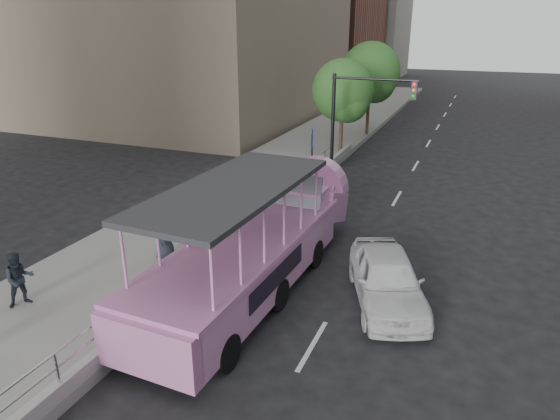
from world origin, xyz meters
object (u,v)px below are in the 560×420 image
at_px(pedestrian_mid, 19,279).
at_px(street_tree_near, 344,93).
at_px(duck_boat, 260,243).
at_px(car, 387,278).
at_px(parking_sign, 312,153).
at_px(traffic_signal, 357,110).
at_px(pedestrian_far, 164,231).
at_px(street_tree_far, 371,75).

xyz_separation_m(pedestrian_mid, street_tree_near, (3.50, 19.55, 2.75)).
distance_m(duck_boat, car, 3.88).
relative_size(parking_sign, traffic_signal, 0.57).
relative_size(duck_boat, car, 2.42).
distance_m(car, pedestrian_far, 7.17).
height_order(duck_boat, street_tree_far, street_tree_far).
bearing_deg(street_tree_near, car, -69.81).
xyz_separation_m(duck_boat, traffic_signal, (-0.14, 11.98, 2.18)).
distance_m(car, traffic_signal, 12.69).
bearing_deg(street_tree_near, street_tree_far, 88.09).
bearing_deg(car, street_tree_far, 82.60).
xyz_separation_m(duck_boat, pedestrian_mid, (-5.24, -4.14, -0.24)).
xyz_separation_m(parking_sign, traffic_signal, (1.29, 2.94, 1.64)).
bearing_deg(traffic_signal, street_tree_far, 98.43).
relative_size(car, traffic_signal, 0.86).
bearing_deg(pedestrian_mid, pedestrian_far, 6.07).
distance_m(street_tree_near, street_tree_far, 6.02).
distance_m(pedestrian_far, street_tree_far, 21.88).
relative_size(duck_boat, pedestrian_far, 5.84).
bearing_deg(parking_sign, traffic_signal, 66.23).
xyz_separation_m(car, pedestrian_far, (-7.14, -0.43, 0.46)).
bearing_deg(car, duck_boat, 162.05).
height_order(duck_boat, pedestrian_far, duck_boat).
xyz_separation_m(duck_boat, parking_sign, (-1.43, 9.04, 0.54)).
bearing_deg(street_tree_far, pedestrian_far, -94.68).
height_order(traffic_signal, street_tree_far, street_tree_far).
height_order(duck_boat, street_tree_near, street_tree_near).
distance_m(duck_boat, pedestrian_mid, 6.68).
height_order(car, pedestrian_far, pedestrian_far).
distance_m(car, street_tree_far, 22.12).
height_order(car, street_tree_near, street_tree_near).
height_order(duck_boat, traffic_signal, traffic_signal).
relative_size(car, street_tree_near, 0.78).
xyz_separation_m(parking_sign, street_tree_far, (-0.10, 12.36, 2.45)).
height_order(pedestrian_mid, parking_sign, parking_sign).
distance_m(pedestrian_far, traffic_signal, 12.77).
bearing_deg(pedestrian_mid, traffic_signal, 14.52).
distance_m(duck_boat, street_tree_far, 21.67).
height_order(pedestrian_mid, pedestrian_far, pedestrian_far).
bearing_deg(pedestrian_far, street_tree_far, -8.44).
bearing_deg(car, pedestrian_mid, -175.86).
distance_m(pedestrian_mid, parking_sign, 13.74).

